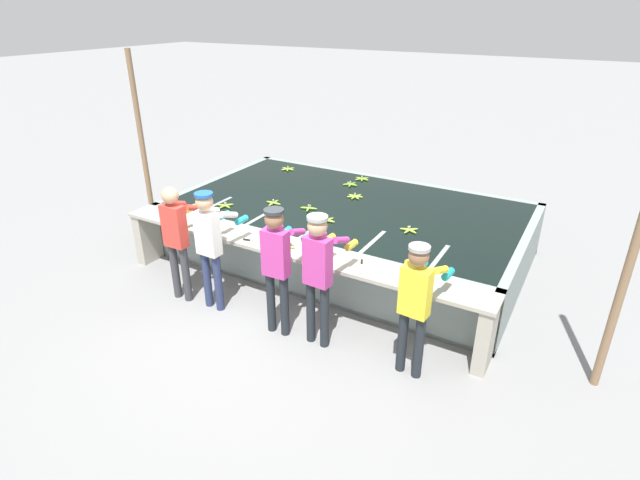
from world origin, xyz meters
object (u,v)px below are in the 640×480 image
(worker_4, at_px, (416,298))
(support_post_right, at_px, (632,255))
(banana_bunch_floating_5, at_px, (225,205))
(banana_bunch_ledge_1, at_px, (311,257))
(banana_bunch_floating_1, at_px, (362,179))
(knife_0, at_px, (362,264))
(banana_bunch_floating_4, at_px, (409,230))
(banana_bunch_floating_8, at_px, (273,203))
(worker_0, at_px, (177,233))
(banana_bunch_floating_3, at_px, (288,169))
(banana_bunch_floating_2, at_px, (309,208))
(banana_bunch_floating_6, at_px, (350,184))
(worker_3, at_px, (319,268))
(support_post_left, at_px, (143,148))
(worker_1, at_px, (210,239))
(banana_bunch_ledge_0, at_px, (285,246))
(worker_2, at_px, (277,259))
(banana_bunch_floating_0, at_px, (327,220))
(knife_1, at_px, (251,240))
(banana_bunch_floating_7, at_px, (355,196))

(worker_4, height_order, support_post_right, support_post_right)
(banana_bunch_floating_5, distance_m, banana_bunch_ledge_1, 2.30)
(banana_bunch_floating_1, bearing_deg, knife_0, -64.54)
(banana_bunch_floating_4, relative_size, banana_bunch_floating_8, 0.98)
(worker_0, bearing_deg, banana_bunch_floating_3, 98.04)
(banana_bunch_floating_2, height_order, banana_bunch_floating_6, same)
(worker_3, xyz_separation_m, banana_bunch_ledge_1, (-0.36, 0.42, -0.14))
(banana_bunch_floating_1, height_order, support_post_left, support_post_left)
(worker_1, distance_m, support_post_right, 4.80)
(worker_1, xyz_separation_m, support_post_right, (4.69, 0.87, 0.57))
(banana_bunch_floating_5, height_order, banana_bunch_floating_6, same)
(banana_bunch_ledge_1, xyz_separation_m, support_post_right, (3.40, 0.44, 0.70))
(support_post_left, bearing_deg, banana_bunch_floating_1, 36.39)
(banana_bunch_floating_2, relative_size, banana_bunch_floating_8, 0.99)
(banana_bunch_floating_8, height_order, knife_0, banana_bunch_floating_8)
(banana_bunch_floating_4, xyz_separation_m, banana_bunch_floating_6, (-1.63, 1.36, 0.00))
(worker_3, xyz_separation_m, support_post_right, (3.04, 0.86, 0.56))
(worker_3, distance_m, banana_bunch_ledge_0, 0.98)
(worker_4, xyz_separation_m, banana_bunch_floating_8, (-3.06, 1.74, -0.07))
(worker_2, bearing_deg, worker_3, 5.20)
(worker_0, distance_m, worker_4, 3.38)
(banana_bunch_floating_1, bearing_deg, banana_bunch_floating_4, -47.83)
(worker_1, distance_m, banana_bunch_floating_0, 1.82)
(worker_1, xyz_separation_m, banana_bunch_ledge_1, (1.28, 0.44, -0.12))
(banana_bunch_floating_4, height_order, support_post_left, support_post_left)
(banana_bunch_ledge_1, bearing_deg, banana_bunch_floating_6, 106.85)
(banana_bunch_floating_0, bearing_deg, worker_3, -63.77)
(worker_1, distance_m, banana_bunch_ledge_0, 0.99)
(worker_1, bearing_deg, banana_bunch_floating_6, 82.36)
(banana_bunch_ledge_1, height_order, knife_1, banana_bunch_ledge_1)
(banana_bunch_floating_0, xyz_separation_m, banana_bunch_ledge_1, (0.41, -1.15, 0.00))
(banana_bunch_floating_5, relative_size, banana_bunch_ledge_0, 1.00)
(worker_3, bearing_deg, banana_bunch_floating_8, 136.71)
(banana_bunch_floating_6, xyz_separation_m, banana_bunch_ledge_0, (0.39, -2.71, 0.00))
(worker_3, bearing_deg, worker_0, -178.61)
(banana_bunch_floating_2, distance_m, banana_bunch_ledge_1, 1.70)
(banana_bunch_floating_8, height_order, banana_bunch_ledge_0, banana_bunch_ledge_0)
(worker_3, xyz_separation_m, support_post_left, (-4.26, 1.33, 0.56))
(banana_bunch_floating_7, xyz_separation_m, support_post_right, (3.91, -1.85, 0.70))
(banana_bunch_floating_8, bearing_deg, worker_3, -43.29)
(worker_2, bearing_deg, support_post_left, 159.54)
(banana_bunch_floating_0, relative_size, banana_bunch_floating_8, 0.99)
(worker_2, xyz_separation_m, support_post_left, (-3.71, 1.38, 0.57))
(worker_0, bearing_deg, banana_bunch_floating_2, 63.98)
(worker_0, relative_size, worker_4, 1.04)
(banana_bunch_floating_1, relative_size, banana_bunch_floating_5, 1.02)
(worker_3, distance_m, banana_bunch_floating_6, 3.45)
(knife_1, xyz_separation_m, support_post_right, (4.37, 0.40, 0.71))
(worker_2, bearing_deg, worker_0, -179.89)
(worker_3, height_order, banana_bunch_floating_0, worker_3)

